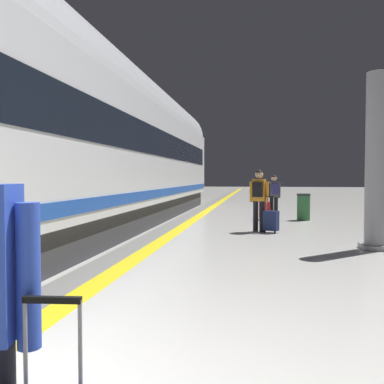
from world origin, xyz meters
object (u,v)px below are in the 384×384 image
Objects in this scene: passenger_mid at (259,195)px; waste_bin at (304,207)px; high_speed_train at (65,132)px; suitcase_mid at (271,221)px; suitcase_near at (265,210)px; platform_pillar at (377,165)px; passenger_near at (274,193)px.

passenger_mid reaches higher than waste_bin.
suitcase_mid is at bearing 25.58° from high_speed_train.
platform_pillar is (2.15, -5.69, 1.39)m from suitcase_near.
high_speed_train is at bearing -179.43° from platform_pillar.
suitcase_near is 6.24m from platform_pillar.
high_speed_train is 5.65m from suitcase_mid.
high_speed_train is 16.80× the size of passenger_mid.
passenger_near is 1.54× the size of suitcase_near.
suitcase_near is at bearing 91.89° from suitcase_mid.
waste_bin is (1.19, 3.38, 0.13)m from suitcase_mid.
suitcase_near is at bearing 110.67° from platform_pillar.
passenger_near reaches higher than suitcase_near.
passenger_near is 6.14m from platform_pillar.
high_speed_train is at bearing -129.88° from passenger_near.
waste_bin is at bearing 98.56° from platform_pillar.
passenger_mid is at bearing 153.68° from suitcase_mid.
platform_pillar reaches higher than passenger_near.
platform_pillar is at bearing 0.57° from high_speed_train.
high_speed_train is 6.77m from platform_pillar.
passenger_near is 3.68m from suitcase_mid.
waste_bin is at bearing -13.86° from passenger_near.
high_speed_train is 8.40m from waste_bin.
high_speed_train is 27.91× the size of suitcase_near.
waste_bin is at bearing 70.54° from suitcase_mid.
suitcase_mid is 1.07× the size of waste_bin.
suitcase_near is 0.28× the size of platform_pillar.
passenger_mid is at bearing 28.87° from high_speed_train.
suitcase_near reaches higher than suitcase_mid.
platform_pillar is at bearing -72.57° from passenger_near.
suitcase_near is (4.58, 5.76, -2.16)m from high_speed_train.
passenger_near is 0.93× the size of passenger_mid.
high_speed_train reaches higher than suitcase_near.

